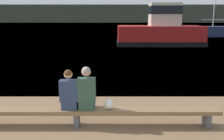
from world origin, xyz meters
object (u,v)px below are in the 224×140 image
at_px(shopping_bag, 109,104).
at_px(person_left, 69,92).
at_px(person_right, 87,90).
at_px(tugboat_red, 161,32).
at_px(bench_main, 77,112).
at_px(moored_sailboat, 215,31).

bearing_deg(shopping_bag, person_left, 178.62).
xyz_separation_m(person_right, tugboat_red, (5.30, 18.35, 0.31)).
height_order(bench_main, person_right, person_right).
distance_m(tugboat_red, moored_sailboat, 14.16).
height_order(person_right, moored_sailboat, moored_sailboat).
bearing_deg(moored_sailboat, person_right, 149.73).
relative_size(bench_main, person_right, 6.58).
xyz_separation_m(person_left, shopping_bag, (0.99, -0.02, -0.31)).
height_order(person_right, tugboat_red, tugboat_red).
bearing_deg(person_left, tugboat_red, 72.65).
bearing_deg(person_right, shopping_bag, -2.18).
bearing_deg(person_right, tugboat_red, 73.89).
bearing_deg(moored_sailboat, person_left, 149.05).
bearing_deg(tugboat_red, shopping_bag, 165.66).
relative_size(shopping_bag, moored_sailboat, 0.04).
distance_m(bench_main, person_left, 0.54).
bearing_deg(tugboat_red, moored_sailboat, -42.10).
bearing_deg(person_left, moored_sailboat, 62.13).
relative_size(person_left, person_right, 0.93).
relative_size(tugboat_red, moored_sailboat, 1.14).
bearing_deg(person_left, shopping_bag, -1.38).
relative_size(bench_main, shopping_bag, 28.11).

